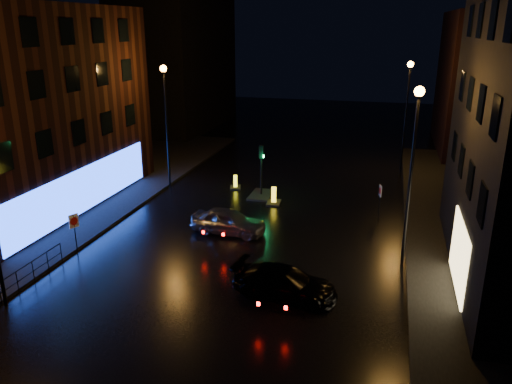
% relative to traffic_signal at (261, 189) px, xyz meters
% --- Properties ---
extents(ground, '(120.00, 120.00, 0.00)m').
position_rel_traffic_signal_xyz_m(ground, '(1.20, -14.00, -0.50)').
color(ground, black).
rests_on(ground, ground).
extents(pavement_left, '(12.00, 44.00, 0.15)m').
position_rel_traffic_signal_xyz_m(pavement_left, '(-12.80, -6.00, -0.43)').
color(pavement_left, black).
rests_on(pavement_left, ground).
extents(building_left, '(10.00, 18.00, 12.00)m').
position_rel_traffic_signal_xyz_m(building_left, '(-14.30, -6.00, 5.50)').
color(building_left, black).
rests_on(building_left, ground).
extents(building_far_left, '(8.00, 16.00, 14.00)m').
position_rel_traffic_signal_xyz_m(building_far_left, '(-14.80, 21.00, 6.50)').
color(building_far_left, black).
rests_on(building_far_left, ground).
extents(building_far_right, '(8.00, 14.00, 12.00)m').
position_rel_traffic_signal_xyz_m(building_far_right, '(16.20, 18.00, 5.50)').
color(building_far_right, black).
rests_on(building_far_right, ground).
extents(street_lamp_lfar, '(0.44, 0.44, 8.37)m').
position_rel_traffic_signal_xyz_m(street_lamp_lfar, '(-6.60, -0.00, 5.06)').
color(street_lamp_lfar, black).
rests_on(street_lamp_lfar, ground).
extents(street_lamp_rnear, '(0.44, 0.44, 8.37)m').
position_rel_traffic_signal_xyz_m(street_lamp_rnear, '(9.00, -8.00, 5.06)').
color(street_lamp_rnear, black).
rests_on(street_lamp_rnear, ground).
extents(street_lamp_rfar, '(0.44, 0.44, 8.37)m').
position_rel_traffic_signal_xyz_m(street_lamp_rfar, '(9.00, 8.00, 5.06)').
color(street_lamp_rfar, black).
rests_on(street_lamp_rfar, ground).
extents(traffic_signal, '(1.40, 2.40, 3.45)m').
position_rel_traffic_signal_xyz_m(traffic_signal, '(0.00, 0.00, 0.00)').
color(traffic_signal, black).
rests_on(traffic_signal, ground).
extents(guard_railing, '(0.05, 6.04, 1.00)m').
position_rel_traffic_signal_xyz_m(guard_railing, '(-6.80, -15.00, 0.24)').
color(guard_railing, black).
rests_on(guard_railing, ground).
extents(silver_hatchback, '(4.16, 1.85, 1.39)m').
position_rel_traffic_signal_xyz_m(silver_hatchback, '(-0.15, -6.57, 0.19)').
color(silver_hatchback, '#A9ACB1').
rests_on(silver_hatchback, ground).
extents(dark_sedan, '(4.61, 2.37, 1.28)m').
position_rel_traffic_signal_xyz_m(dark_sedan, '(4.21, -12.35, 0.14)').
color(dark_sedan, black).
rests_on(dark_sedan, ground).
extents(bollard_near, '(0.95, 1.33, 1.10)m').
position_rel_traffic_signal_xyz_m(bollard_near, '(1.16, -1.28, -0.26)').
color(bollard_near, black).
rests_on(bollard_near, ground).
extents(bollard_far, '(0.97, 1.21, 0.93)m').
position_rel_traffic_signal_xyz_m(bollard_far, '(-2.17, 1.15, -0.30)').
color(bollard_far, black).
rests_on(bollard_far, ground).
extents(road_sign_left, '(0.24, 0.48, 2.09)m').
position_rel_traffic_signal_xyz_m(road_sign_left, '(-6.63, -11.00, 1.06)').
color(road_sign_left, black).
rests_on(road_sign_left, ground).
extents(road_sign_right, '(0.17, 0.48, 2.01)m').
position_rel_traffic_signal_xyz_m(road_sign_right, '(7.70, -2.09, 1.00)').
color(road_sign_right, black).
rests_on(road_sign_right, ground).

